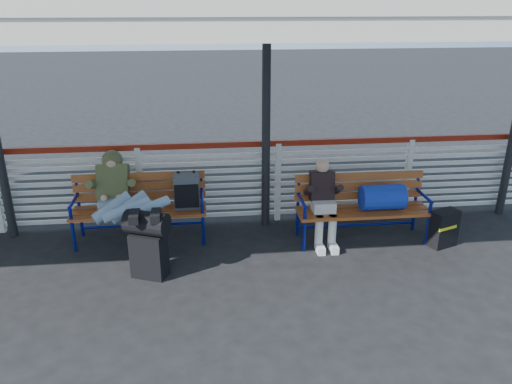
{
  "coord_description": "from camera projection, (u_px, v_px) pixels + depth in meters",
  "views": [
    {
      "loc": [
        0.91,
        -4.98,
        3.12
      ],
      "look_at": [
        1.58,
        1.0,
        0.81
      ],
      "focal_mm": 35.0,
      "sensor_mm": 36.0,
      "label": 1
    }
  ],
  "objects": [
    {
      "name": "ground",
      "position": [
        128.0,
        295.0,
        5.64
      ],
      "size": [
        60.0,
        60.0,
        0.0
      ],
      "primitive_type": "plane",
      "color": "black",
      "rests_on": "ground"
    },
    {
      "name": "fence",
      "position": [
        140.0,
        184.0,
        7.17
      ],
      "size": [
        12.08,
        0.08,
        1.24
      ],
      "color": "silver",
      "rests_on": "ground"
    },
    {
      "name": "canopy",
      "position": [
        112.0,
        8.0,
        5.36
      ],
      "size": [
        12.6,
        3.6,
        3.16
      ],
      "color": "silver",
      "rests_on": "ground"
    },
    {
      "name": "luggage_stack",
      "position": [
        148.0,
        242.0,
        5.89
      ],
      "size": [
        0.58,
        0.45,
        0.84
      ],
      "rotation": [
        0.0,
        0.0,
        -0.39
      ],
      "color": "black",
      "rests_on": "ground"
    },
    {
      "name": "bench_left",
      "position": [
        156.0,
        198.0,
        6.79
      ],
      "size": [
        1.8,
        0.56,
        0.95
      ],
      "color": "#9C431E",
      "rests_on": "ground"
    },
    {
      "name": "bench_right",
      "position": [
        372.0,
        199.0,
        6.77
      ],
      "size": [
        1.8,
        0.56,
        0.92
      ],
      "color": "#9C431E",
      "rests_on": "ground"
    },
    {
      "name": "traveler_man",
      "position": [
        124.0,
        201.0,
        6.4
      ],
      "size": [
        0.94,
        1.63,
        0.77
      ],
      "color": "#96AFCA",
      "rests_on": "ground"
    },
    {
      "name": "companion_person",
      "position": [
        323.0,
        202.0,
        6.69
      ],
      "size": [
        0.32,
        0.66,
        1.15
      ],
      "color": "beige",
      "rests_on": "ground"
    },
    {
      "name": "suitcase_side",
      "position": [
        444.0,
        228.0,
        6.7
      ],
      "size": [
        0.42,
        0.34,
        0.51
      ],
      "rotation": [
        0.0,
        0.0,
        0.37
      ],
      "color": "black",
      "rests_on": "ground"
    }
  ]
}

